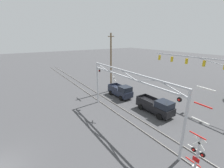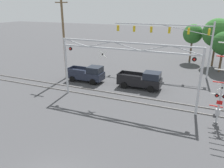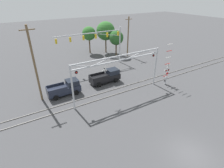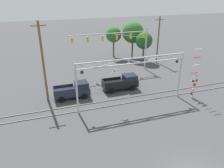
% 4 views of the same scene
% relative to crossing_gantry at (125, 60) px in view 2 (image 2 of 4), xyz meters
% --- Properties ---
extents(rail_track_near, '(80.00, 0.08, 0.10)m').
position_rel_crossing_gantry_xyz_m(rail_track_near, '(0.02, 0.28, -4.45)').
color(rail_track_near, gray).
rests_on(rail_track_near, ground_plane).
extents(rail_track_far, '(80.00, 0.08, 0.10)m').
position_rel_crossing_gantry_xyz_m(rail_track_far, '(0.02, 1.72, -4.45)').
color(rail_track_far, gray).
rests_on(rail_track_far, ground_plane).
extents(crossing_gantry, '(14.08, 0.27, 6.22)m').
position_rel_crossing_gantry_xyz_m(crossing_gantry, '(0.00, 0.00, 0.00)').
color(crossing_gantry, '#B7BABF').
rests_on(crossing_gantry, ground_plane).
extents(crossing_signal_mast, '(1.26, 0.35, 6.89)m').
position_rel_crossing_gantry_xyz_m(crossing_signal_mast, '(8.57, -1.05, -2.38)').
color(crossing_signal_mast, '#B7BABF').
rests_on(crossing_signal_mast, ground_plane).
extents(traffic_signal_span, '(13.71, 0.39, 7.55)m').
position_rel_crossing_gantry_xyz_m(traffic_signal_span, '(3.60, 11.71, 1.00)').
color(traffic_signal_span, '#B7BABF').
rests_on(traffic_signal_span, ground_plane).
extents(pickup_truck_lead, '(5.21, 2.11, 2.13)m').
position_rel_crossing_gantry_xyz_m(pickup_truck_lead, '(0.49, 4.65, -3.47)').
color(pickup_truck_lead, black).
rests_on(pickup_truck_lead, ground_plane).
extents(pickup_truck_following, '(4.81, 2.11, 2.13)m').
position_rel_crossing_gantry_xyz_m(pickup_truck_following, '(-6.71, 4.28, -3.47)').
color(pickup_truck_following, '#1E2333').
rests_on(pickup_truck_following, ground_plane).
extents(utility_pole_left, '(1.80, 0.28, 10.40)m').
position_rel_crossing_gantry_xyz_m(utility_pole_left, '(-10.15, 4.57, 0.85)').
color(utility_pole_left, brown).
rests_on(utility_pole_left, ground_plane).
extents(background_tree_beyond_span, '(3.36, 3.36, 5.95)m').
position_rel_crossing_gantry_xyz_m(background_tree_beyond_span, '(9.47, 15.92, -0.25)').
color(background_tree_beyond_span, brown).
rests_on(background_tree_beyond_span, ground_plane).
extents(background_tree_far_left_verge, '(4.46, 4.46, 7.60)m').
position_rel_crossing_gantry_xyz_m(background_tree_far_left_verge, '(8.49, 19.24, 0.85)').
color(background_tree_far_left_verge, brown).
rests_on(background_tree_far_left_verge, ground_plane).
extents(background_tree_far_right_verge, '(3.28, 3.28, 6.48)m').
position_rel_crossing_gantry_xyz_m(background_tree_far_right_verge, '(4.84, 20.98, 0.31)').
color(background_tree_far_right_verge, brown).
rests_on(background_tree_far_right_verge, ground_plane).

